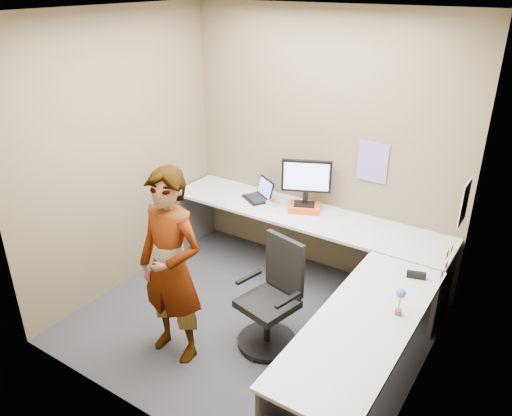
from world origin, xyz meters
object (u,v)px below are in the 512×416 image
Objects in this scene: monitor at (306,179)px; desk at (315,263)px; person at (171,268)px; office_chair at (272,304)px.

desk is at bearing -79.22° from monitor.
monitor is at bearing 80.00° from person.
monitor is 1.75m from person.
monitor reaches higher than desk.
desk is 3.08× the size of office_chair.
desk is at bearing 53.27° from person.
person is at bearing -126.15° from desk.
person is (-0.62, -0.53, 0.43)m from office_chair.
person is (-0.28, -1.71, -0.24)m from monitor.
desk is at bearing 87.54° from office_chair.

